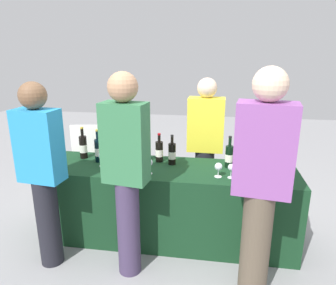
% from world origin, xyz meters
% --- Properties ---
extents(ground_plane, '(12.00, 12.00, 0.00)m').
position_xyz_m(ground_plane, '(0.00, 0.00, 0.00)').
color(ground_plane, gray).
extents(tasting_table, '(2.41, 0.65, 0.75)m').
position_xyz_m(tasting_table, '(0.00, 0.00, 0.37)').
color(tasting_table, '#14381E').
rests_on(tasting_table, ground_plane).
extents(wine_bottle_0, '(0.08, 0.08, 0.33)m').
position_xyz_m(wine_bottle_0, '(-0.90, 0.14, 0.87)').
color(wine_bottle_0, black).
rests_on(wine_bottle_0, tasting_table).
extents(wine_bottle_1, '(0.07, 0.07, 0.33)m').
position_xyz_m(wine_bottle_1, '(-0.71, 0.06, 0.87)').
color(wine_bottle_1, black).
rests_on(wine_bottle_1, tasting_table).
extents(wine_bottle_2, '(0.07, 0.07, 0.34)m').
position_xyz_m(wine_bottle_2, '(-0.25, 0.15, 0.87)').
color(wine_bottle_2, black).
rests_on(wine_bottle_2, tasting_table).
extents(wine_bottle_3, '(0.08, 0.08, 0.29)m').
position_xyz_m(wine_bottle_3, '(-0.11, 0.16, 0.85)').
color(wine_bottle_3, black).
rests_on(wine_bottle_3, tasting_table).
extents(wine_bottle_4, '(0.07, 0.07, 0.30)m').
position_xyz_m(wine_bottle_4, '(0.02, 0.10, 0.86)').
color(wine_bottle_4, black).
rests_on(wine_bottle_4, tasting_table).
extents(wine_bottle_5, '(0.08, 0.08, 0.31)m').
position_xyz_m(wine_bottle_5, '(0.57, 0.11, 0.86)').
color(wine_bottle_5, black).
rests_on(wine_bottle_5, tasting_table).
extents(wine_bottle_6, '(0.07, 0.07, 0.30)m').
position_xyz_m(wine_bottle_6, '(0.70, 0.07, 0.86)').
color(wine_bottle_6, black).
rests_on(wine_bottle_6, tasting_table).
extents(wine_bottle_7, '(0.08, 0.08, 0.33)m').
position_xyz_m(wine_bottle_7, '(0.80, 0.17, 0.87)').
color(wine_bottle_7, black).
rests_on(wine_bottle_7, tasting_table).
extents(wine_glass_0, '(0.06, 0.06, 0.14)m').
position_xyz_m(wine_glass_0, '(-0.63, -0.06, 0.85)').
color(wine_glass_0, silver).
rests_on(wine_glass_0, tasting_table).
extents(wine_glass_1, '(0.06, 0.06, 0.14)m').
position_xyz_m(wine_glass_1, '(-0.31, -0.11, 0.85)').
color(wine_glass_1, silver).
rests_on(wine_glass_1, tasting_table).
extents(wine_glass_2, '(0.07, 0.07, 0.14)m').
position_xyz_m(wine_glass_2, '(-0.14, -0.17, 0.85)').
color(wine_glass_2, silver).
rests_on(wine_glass_2, tasting_table).
extents(wine_glass_3, '(0.07, 0.07, 0.13)m').
position_xyz_m(wine_glass_3, '(0.47, -0.15, 0.84)').
color(wine_glass_3, silver).
rests_on(wine_glass_3, tasting_table).
extents(wine_glass_4, '(0.06, 0.06, 0.13)m').
position_xyz_m(wine_glass_4, '(0.58, -0.15, 0.84)').
color(wine_glass_4, silver).
rests_on(wine_glass_4, tasting_table).
extents(wine_glass_5, '(0.07, 0.07, 0.14)m').
position_xyz_m(wine_glass_5, '(0.80, -0.09, 0.84)').
color(wine_glass_5, silver).
rests_on(wine_glass_5, tasting_table).
extents(server_pouring, '(0.39, 0.22, 1.55)m').
position_xyz_m(server_pouring, '(0.33, 0.54, 0.84)').
color(server_pouring, black).
rests_on(server_pouring, ground_plane).
extents(guest_0, '(0.37, 0.23, 1.60)m').
position_xyz_m(guest_0, '(-0.96, -0.54, 0.88)').
color(guest_0, black).
rests_on(guest_0, ground_plane).
extents(guest_1, '(0.37, 0.24, 1.68)m').
position_xyz_m(guest_1, '(-0.24, -0.55, 0.94)').
color(guest_1, '#3F3351').
rests_on(guest_1, ground_plane).
extents(guest_2, '(0.42, 0.27, 1.73)m').
position_xyz_m(guest_2, '(0.76, -0.64, 0.95)').
color(guest_2, brown).
rests_on(guest_2, ground_plane).
extents(menu_board, '(0.60, 0.15, 0.94)m').
position_xyz_m(menu_board, '(-1.03, 0.79, 0.47)').
color(menu_board, white).
rests_on(menu_board, ground_plane).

